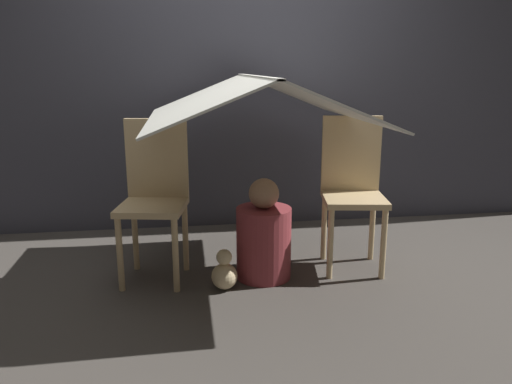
{
  "coord_description": "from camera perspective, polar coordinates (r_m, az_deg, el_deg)",
  "views": [
    {
      "loc": [
        -0.41,
        -2.76,
        1.25
      ],
      "look_at": [
        0.0,
        0.1,
        0.52
      ],
      "focal_mm": 35.0,
      "sensor_mm": 36.0,
      "label": 1
    }
  ],
  "objects": [
    {
      "name": "wall_back",
      "position": [
        3.93,
        -2.26,
        14.09
      ],
      "size": [
        7.0,
        0.05,
        2.5
      ],
      "color": "#3D3D47",
      "rests_on": "ground_plane"
    },
    {
      "name": "ground_plane",
      "position": [
        3.05,
        0.28,
        -10.05
      ],
      "size": [
        8.8,
        8.8,
        0.0
      ],
      "primitive_type": "plane",
      "color": "#47423D"
    },
    {
      "name": "sheet_canopy",
      "position": [
        2.89,
        0.0,
        10.71
      ],
      "size": [
        1.23,
        1.5,
        0.26
      ],
      "color": "silver"
    },
    {
      "name": "person_front",
      "position": [
        3.02,
        0.89,
        -5.23
      ],
      "size": [
        0.33,
        0.33,
        0.62
      ],
      "color": "maroon",
      "rests_on": "ground_plane"
    },
    {
      "name": "chair_left",
      "position": [
        3.03,
        -11.51,
        -0.1
      ],
      "size": [
        0.43,
        0.43,
        0.95
      ],
      "rotation": [
        0.0,
        0.0,
        -0.18
      ],
      "color": "#D1B27F",
      "rests_on": "ground_plane"
    },
    {
      "name": "plush_toy",
      "position": [
        2.92,
        -3.63,
        -9.2
      ],
      "size": [
        0.15,
        0.15,
        0.24
      ],
      "color": "beige",
      "rests_on": "ground_plane"
    },
    {
      "name": "chair_right",
      "position": [
        3.19,
        10.97,
        0.67
      ],
      "size": [
        0.43,
        0.43,
        0.95
      ],
      "rotation": [
        0.0,
        0.0,
        -0.16
      ],
      "color": "#D1B27F",
      "rests_on": "ground_plane"
    }
  ]
}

